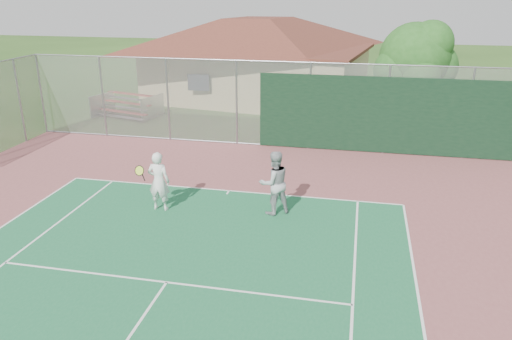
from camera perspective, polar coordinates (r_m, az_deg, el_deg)
The scene contains 6 objects.
back_fence at distance 20.20m, azimuth 6.41°, elevation 6.94°, with size 20.08×0.11×3.53m.
clubhouse at distance 29.65m, azimuth 0.26°, elevation 13.48°, with size 13.86×10.30×5.50m.
bleachers at distance 26.51m, azimuth -14.54°, elevation 7.18°, with size 3.31×2.38×1.09m.
tree at distance 22.92m, azimuth 17.86°, elevation 11.81°, with size 3.58×3.39×5.00m.
player_white_front at distance 14.85m, azimuth -11.07°, elevation -1.32°, with size 0.94×0.66×1.79m.
player_grey_back at distance 14.34m, azimuth 2.10°, elevation -1.54°, with size 1.16×1.11×1.89m.
Camera 1 is at (3.96, -2.61, 6.25)m, focal length 35.00 mm.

